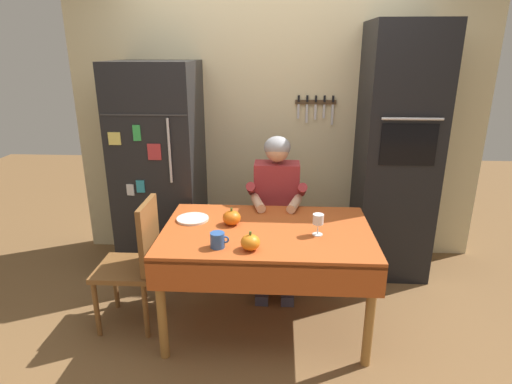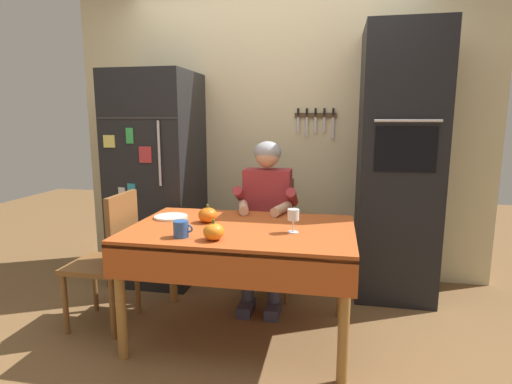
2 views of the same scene
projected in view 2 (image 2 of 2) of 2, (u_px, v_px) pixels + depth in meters
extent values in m
plane|color=brown|center=(239.00, 343.00, 2.61)|extent=(10.00, 10.00, 0.00)
cube|color=beige|center=(278.00, 132.00, 3.67)|extent=(3.70, 0.10, 2.60)
cube|color=#4C3823|center=(316.00, 115.00, 3.53)|extent=(0.36, 0.02, 0.04)
cube|color=silver|center=(298.00, 125.00, 3.56)|extent=(0.02, 0.01, 0.13)
cube|color=black|center=(298.00, 112.00, 3.54)|extent=(0.02, 0.01, 0.06)
cube|color=silver|center=(307.00, 127.00, 3.55)|extent=(0.02, 0.01, 0.16)
cube|color=black|center=(307.00, 112.00, 3.53)|extent=(0.02, 0.01, 0.06)
cube|color=silver|center=(315.00, 125.00, 3.53)|extent=(0.02, 0.01, 0.13)
cube|color=black|center=(316.00, 112.00, 3.51)|extent=(0.02, 0.01, 0.06)
cube|color=silver|center=(324.00, 124.00, 3.52)|extent=(0.02, 0.01, 0.12)
cube|color=black|center=(324.00, 111.00, 3.50)|extent=(0.02, 0.01, 0.06)
cube|color=silver|center=(333.00, 128.00, 3.51)|extent=(0.02, 0.01, 0.18)
cube|color=black|center=(333.00, 111.00, 3.48)|extent=(0.02, 0.01, 0.06)
cube|color=black|center=(158.00, 178.00, 3.56)|extent=(0.68, 0.68, 1.80)
cylinder|color=silver|center=(159.00, 154.00, 3.13)|extent=(0.02, 0.02, 0.50)
cube|color=#333335|center=(136.00, 118.00, 3.13)|extent=(0.67, 0.01, 0.01)
cube|color=teal|center=(131.00, 190.00, 3.24)|extent=(0.07, 0.01, 0.10)
cube|color=#E5D666|center=(109.00, 141.00, 3.21)|extent=(0.09, 0.01, 0.10)
cube|color=green|center=(130.00, 136.00, 3.17)|extent=(0.06, 0.01, 0.12)
cube|color=silver|center=(122.00, 193.00, 3.26)|extent=(0.06, 0.02, 0.09)
cube|color=#B73338|center=(145.00, 155.00, 3.17)|extent=(0.10, 0.01, 0.13)
cube|color=black|center=(398.00, 166.00, 3.19)|extent=(0.60, 0.60, 2.10)
cube|color=black|center=(406.00, 149.00, 2.87)|extent=(0.42, 0.01, 0.32)
cylinder|color=silver|center=(408.00, 121.00, 2.81)|extent=(0.45, 0.02, 0.02)
cylinder|color=#9E6B33|center=(121.00, 303.00, 2.39)|extent=(0.06, 0.06, 0.70)
cylinder|color=#9E6B33|center=(173.00, 259.00, 3.14)|extent=(0.06, 0.06, 0.70)
cylinder|color=#9E6B33|center=(344.00, 324.00, 2.15)|extent=(0.06, 0.06, 0.70)
cylinder|color=#9E6B33|center=(342.00, 270.00, 2.90)|extent=(0.06, 0.06, 0.70)
cube|color=#B24C1E|center=(242.00, 230.00, 2.58)|extent=(1.40, 0.90, 0.04)
cube|color=#B24C1E|center=(223.00, 270.00, 2.17)|extent=(1.40, 0.01, 0.20)
cube|color=brown|center=(268.00, 242.00, 3.28)|extent=(0.40, 0.40, 0.04)
cube|color=brown|center=(272.00, 206.00, 3.41)|extent=(0.36, 0.04, 0.48)
cylinder|color=brown|center=(243.00, 275.00, 3.19)|extent=(0.04, 0.04, 0.41)
cylinder|color=brown|center=(252.00, 261.00, 3.52)|extent=(0.04, 0.04, 0.41)
cylinder|color=brown|center=(286.00, 278.00, 3.13)|extent=(0.04, 0.04, 0.41)
cylinder|color=brown|center=(291.00, 263.00, 3.46)|extent=(0.04, 0.04, 0.41)
cube|color=#38384C|center=(246.00, 308.00, 3.01)|extent=(0.10, 0.22, 0.08)
cube|color=#38384C|center=(273.00, 310.00, 2.97)|extent=(0.10, 0.22, 0.08)
cylinder|color=#38384C|center=(248.00, 280.00, 3.03)|extent=(0.09, 0.09, 0.38)
cylinder|color=#38384C|center=(274.00, 282.00, 2.99)|extent=(0.09, 0.09, 0.38)
cube|color=#38384C|center=(253.00, 239.00, 3.14)|extent=(0.12, 0.40, 0.11)
cube|color=#38384C|center=(277.00, 241.00, 3.10)|extent=(0.12, 0.40, 0.11)
cube|color=#9E2D33|center=(268.00, 200.00, 3.18)|extent=(0.36, 0.20, 0.48)
cylinder|color=#9E2D33|center=(241.00, 195.00, 3.15)|extent=(0.07, 0.26, 0.18)
cylinder|color=#9E2D33|center=(292.00, 197.00, 3.07)|extent=(0.07, 0.26, 0.18)
cylinder|color=#D8A884|center=(243.00, 207.00, 2.98)|extent=(0.13, 0.27, 0.07)
cylinder|color=#D8A884|center=(281.00, 209.00, 2.93)|extent=(0.13, 0.27, 0.07)
sphere|color=#D8A884|center=(267.00, 155.00, 3.10)|extent=(0.19, 0.19, 0.19)
ellipsoid|color=#99999E|center=(268.00, 152.00, 3.11)|extent=(0.21, 0.21, 0.17)
cube|color=brown|center=(101.00, 265.00, 2.78)|extent=(0.40, 0.40, 0.04)
cube|color=brown|center=(123.00, 229.00, 2.70)|extent=(0.04, 0.36, 0.48)
cylinder|color=brown|center=(95.00, 284.00, 3.02)|extent=(0.04, 0.04, 0.41)
cylinder|color=brown|center=(137.00, 288.00, 2.95)|extent=(0.04, 0.04, 0.41)
cylinder|color=brown|center=(65.00, 304.00, 2.69)|extent=(0.04, 0.04, 0.41)
cylinder|color=brown|center=(112.00, 309.00, 2.62)|extent=(0.04, 0.04, 0.41)
cylinder|color=#2D569E|center=(181.00, 229.00, 2.34)|extent=(0.09, 0.09, 0.10)
torus|color=#2D569E|center=(189.00, 229.00, 2.33)|extent=(0.05, 0.01, 0.05)
cylinder|color=white|center=(293.00, 232.00, 2.44)|extent=(0.07, 0.07, 0.01)
cylinder|color=white|center=(293.00, 226.00, 2.44)|extent=(0.01, 0.01, 0.07)
cylinder|color=white|center=(293.00, 215.00, 2.42)|extent=(0.07, 0.07, 0.07)
ellipsoid|color=orange|center=(214.00, 232.00, 2.28)|extent=(0.12, 0.12, 0.10)
cylinder|color=#4C6023|center=(213.00, 221.00, 2.27)|extent=(0.02, 0.02, 0.02)
ellipsoid|color=orange|center=(208.00, 215.00, 2.68)|extent=(0.13, 0.13, 0.10)
cylinder|color=#4C6023|center=(208.00, 206.00, 2.67)|extent=(0.02, 0.02, 0.02)
cylinder|color=silver|center=(171.00, 217.00, 2.80)|extent=(0.23, 0.23, 0.02)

